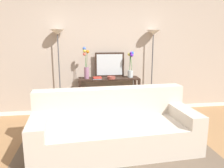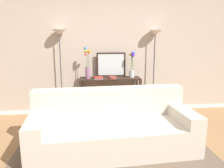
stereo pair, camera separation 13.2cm
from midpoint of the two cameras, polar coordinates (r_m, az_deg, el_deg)
ground_plane at (r=3.14m, az=0.93°, el=-20.14°), size 16.00×16.00×0.02m
back_wall at (r=4.90m, az=-3.23°, el=8.78°), size 12.00×0.15×2.79m
area_rug at (r=3.37m, az=-0.10°, el=-17.43°), size 2.90×2.10×0.01m
couch at (r=3.38m, az=-0.57°, el=-11.61°), size 2.44×1.12×0.88m
console_table at (r=4.71m, az=-1.62°, el=-1.45°), size 1.29×0.39×0.83m
floor_lamp_left at (r=4.68m, az=-14.62°, el=8.78°), size 0.28×0.28×1.82m
floor_lamp_right at (r=4.89m, az=9.81°, el=9.08°), size 0.28×0.28×1.82m
wall_mirror at (r=4.78m, az=-1.42°, el=5.05°), size 0.63×0.02×0.53m
vase_tall_flowers at (r=4.57m, az=-7.57°, el=4.89°), size 0.14×0.10×0.66m
vase_short_flowers at (r=4.70m, az=4.06°, el=4.47°), size 0.12×0.13×0.56m
fruit_bowl at (r=4.53m, az=-1.03°, el=1.68°), size 0.17×0.17×0.06m
book_stack at (r=4.52m, az=-4.70°, el=1.52°), size 0.19×0.16×0.04m
book_row_under_console at (r=4.83m, az=-6.02°, el=-7.56°), size 0.31×0.17×0.13m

